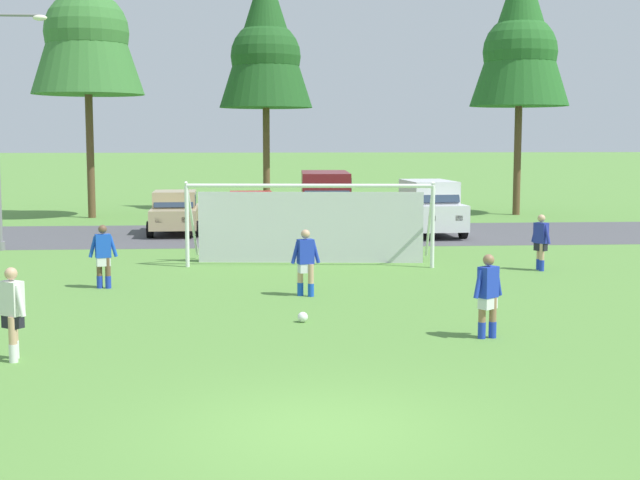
# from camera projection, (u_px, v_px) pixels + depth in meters

# --- Properties ---
(ground_plane) EXTENTS (400.00, 400.00, 0.00)m
(ground_plane) POSITION_uv_depth(u_px,v_px,m) (282.00, 267.00, 26.68)
(ground_plane) COLOR #598C3D
(parking_lot_strip) EXTENTS (52.00, 8.40, 0.01)m
(parking_lot_strip) POSITION_uv_depth(u_px,v_px,m) (274.00, 235.00, 35.48)
(parking_lot_strip) COLOR #4C4C51
(parking_lot_strip) RESTS_ON ground
(soccer_ball) EXTENTS (0.22, 0.22, 0.22)m
(soccer_ball) POSITION_uv_depth(u_px,v_px,m) (303.00, 317.00, 18.69)
(soccer_ball) COLOR white
(soccer_ball) RESTS_ON ground
(soccer_goal) EXTENTS (7.57, 2.66, 2.57)m
(soccer_goal) POSITION_uv_depth(u_px,v_px,m) (310.00, 222.00, 27.23)
(soccer_goal) COLOR white
(soccer_goal) RESTS_ON ground
(player_striker_near) EXTENTS (0.75, 0.34, 1.64)m
(player_striker_near) POSITION_uv_depth(u_px,v_px,m) (103.00, 257.00, 22.83)
(player_striker_near) COLOR brown
(player_striker_near) RESTS_ON ground
(player_midfield_center) EXTENTS (0.75, 0.34, 1.64)m
(player_midfield_center) POSITION_uv_depth(u_px,v_px,m) (306.00, 263.00, 21.70)
(player_midfield_center) COLOR tan
(player_midfield_center) RESTS_ON ground
(player_defender_far) EXTENTS (0.42, 0.70, 1.64)m
(player_defender_far) POSITION_uv_depth(u_px,v_px,m) (541.00, 242.00, 25.90)
(player_defender_far) COLOR tan
(player_defender_far) RESTS_ON ground
(player_winger_left) EXTENTS (0.60, 0.56, 1.64)m
(player_winger_left) POSITION_uv_depth(u_px,v_px,m) (13.00, 314.00, 15.41)
(player_winger_left) COLOR tan
(player_winger_left) RESTS_ON ground
(player_winger_right) EXTENTS (0.68, 0.45, 1.64)m
(player_winger_right) POSITION_uv_depth(u_px,v_px,m) (488.00, 296.00, 17.14)
(player_winger_right) COLOR #936B4C
(player_winger_right) RESTS_ON ground
(parked_car_slot_far_left) EXTENTS (2.15, 4.26, 1.72)m
(parked_car_slot_far_left) POSITION_uv_depth(u_px,v_px,m) (175.00, 212.00, 35.75)
(parked_car_slot_far_left) COLOR tan
(parked_car_slot_far_left) RESTS_ON ground
(parked_car_slot_left) EXTENTS (2.17, 4.27, 1.72)m
(parked_car_slot_left) POSITION_uv_depth(u_px,v_px,m) (252.00, 214.00, 35.00)
(parked_car_slot_left) COLOR red
(parked_car_slot_left) RESTS_ON ground
(parked_car_slot_center_left) EXTENTS (2.36, 4.88, 2.52)m
(parked_car_slot_center_left) POSITION_uv_depth(u_px,v_px,m) (325.00, 202.00, 34.80)
(parked_car_slot_center_left) COLOR maroon
(parked_car_slot_center_left) RESTS_ON ground
(parked_car_slot_center) EXTENTS (2.35, 4.71, 2.16)m
(parked_car_slot_center) POSITION_uv_depth(u_px,v_px,m) (429.00, 207.00, 35.35)
(parked_car_slot_center) COLOR silver
(parked_car_slot_center) RESTS_ON ground
(tree_left_edge) EXTENTS (5.30, 5.30, 14.14)m
(tree_left_edge) POSITION_uv_depth(u_px,v_px,m) (86.00, 12.00, 41.89)
(tree_left_edge) COLOR brown
(tree_left_edge) RESTS_ON ground
(tree_mid_left) EXTENTS (4.86, 4.86, 12.97)m
(tree_mid_left) POSITION_uv_depth(u_px,v_px,m) (266.00, 39.00, 46.09)
(tree_mid_left) COLOR brown
(tree_mid_left) RESTS_ON ground
(tree_center_back) EXTENTS (4.86, 4.86, 12.95)m
(tree_center_back) POSITION_uv_depth(u_px,v_px,m) (521.00, 34.00, 43.66)
(tree_center_back) COLOR brown
(tree_center_back) RESTS_ON ground
(street_lamp) EXTENTS (2.00, 0.32, 8.03)m
(street_lamp) POSITION_uv_depth(u_px,v_px,m) (1.00, 129.00, 30.15)
(street_lamp) COLOR slate
(street_lamp) RESTS_ON ground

